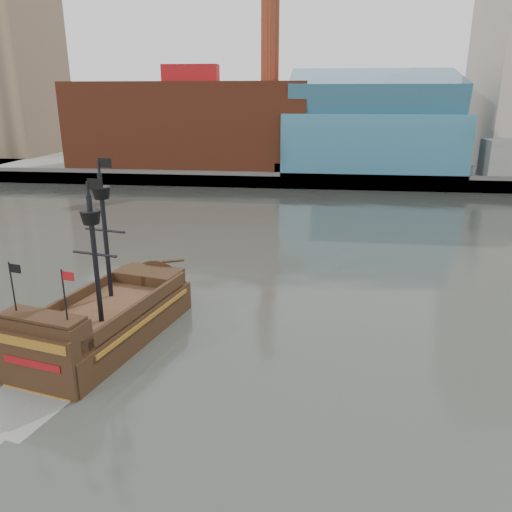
# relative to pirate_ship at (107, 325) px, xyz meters

# --- Properties ---
(ground) EXTENTS (400.00, 400.00, 0.00)m
(ground) POSITION_rel_pirate_ship_xyz_m (11.67, -6.94, -1.10)
(ground) COLOR #2B2E28
(ground) RESTS_ON ground
(promenade_far) EXTENTS (220.00, 60.00, 2.00)m
(promenade_far) POSITION_rel_pirate_ship_xyz_m (11.67, 85.06, -0.10)
(promenade_far) COLOR slate
(promenade_far) RESTS_ON ground
(seawall) EXTENTS (220.00, 1.00, 2.60)m
(seawall) POSITION_rel_pirate_ship_xyz_m (11.67, 55.56, 0.20)
(seawall) COLOR #4C4C49
(seawall) RESTS_ON ground
(skyline) EXTENTS (149.00, 45.00, 62.00)m
(skyline) POSITION_rel_pirate_ship_xyz_m (16.88, 77.62, 23.45)
(skyline) COLOR #786148
(skyline) RESTS_ON promenade_far
(pirate_ship) EXTENTS (8.30, 16.88, 12.14)m
(pirate_ship) POSITION_rel_pirate_ship_xyz_m (0.00, 0.00, 0.00)
(pirate_ship) COLOR black
(pirate_ship) RESTS_ON ground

